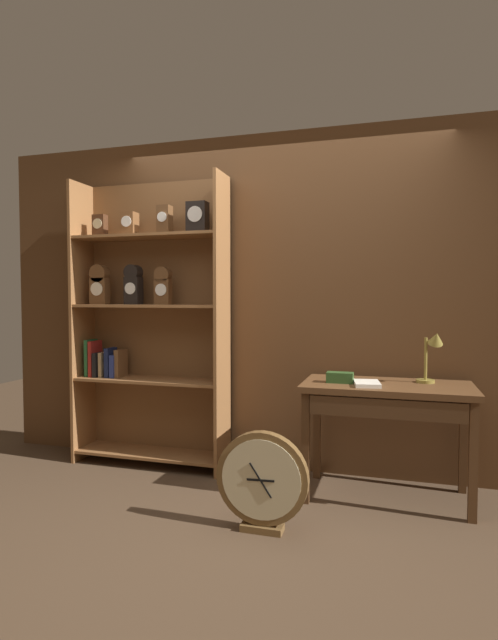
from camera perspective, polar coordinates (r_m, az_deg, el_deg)
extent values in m
plane|color=#4C3826|center=(3.01, -2.39, -23.76)|extent=(10.00, 10.00, 0.00)
cube|color=brown|center=(3.90, 3.50, 2.03)|extent=(4.80, 0.05, 2.60)
cube|color=brown|center=(4.36, -18.41, -0.21)|extent=(0.02, 0.33, 2.27)
cube|color=brown|center=(3.79, -3.05, -0.48)|extent=(0.03, 0.33, 2.27)
cube|color=brown|center=(4.18, -10.24, -0.23)|extent=(1.25, 0.01, 2.27)
cube|color=brown|center=(4.22, -11.13, -14.63)|extent=(1.20, 0.32, 0.02)
cube|color=brown|center=(4.09, -11.21, -6.70)|extent=(1.20, 0.32, 0.02)
cube|color=brown|center=(4.04, -11.28, 1.59)|extent=(1.20, 0.32, 0.02)
cube|color=brown|center=(4.06, -11.35, 9.29)|extent=(1.20, 0.32, 0.02)
cube|color=#472816|center=(4.31, -16.60, 10.20)|extent=(0.11, 0.07, 0.18)
cylinder|color=#C6B78C|center=(4.28, -16.89, 10.45)|extent=(0.08, 0.01, 0.08)
cube|color=brown|center=(4.24, -16.62, 3.17)|extent=(0.14, 0.08, 0.21)
cylinder|color=brown|center=(4.25, -16.65, 5.09)|extent=(0.14, 0.08, 0.14)
cylinder|color=silver|center=(4.20, -16.96, 3.40)|extent=(0.11, 0.01, 0.11)
cube|color=brown|center=(4.15, -13.41, 10.56)|extent=(0.11, 0.10, 0.18)
cylinder|color=white|center=(4.11, -13.81, 10.85)|extent=(0.09, 0.01, 0.09)
cube|color=black|center=(4.09, -13.00, 3.27)|extent=(0.12, 0.10, 0.22)
cylinder|color=black|center=(4.10, -13.02, 5.31)|extent=(0.12, 0.10, 0.12)
cylinder|color=white|center=(4.05, -13.38, 3.52)|extent=(0.09, 0.01, 0.09)
cube|color=brown|center=(4.02, -9.58, 11.15)|extent=(0.10, 0.09, 0.22)
cylinder|color=white|center=(3.98, -9.90, 11.50)|extent=(0.08, 0.01, 0.08)
cube|color=brown|center=(3.96, -9.75, 3.18)|extent=(0.12, 0.07, 0.20)
cylinder|color=brown|center=(3.97, -9.76, 5.09)|extent=(0.12, 0.07, 0.12)
cylinder|color=white|center=(3.93, -10.01, 3.41)|extent=(0.09, 0.01, 0.09)
cube|color=black|center=(3.90, -5.87, 11.51)|extent=(0.16, 0.10, 0.24)
cylinder|color=silver|center=(3.86, -6.19, 11.90)|extent=(0.12, 0.01, 0.12)
cube|color=#236638|center=(4.35, -17.54, -4.10)|extent=(0.03, 0.15, 0.30)
cube|color=maroon|center=(4.31, -17.10, -4.21)|extent=(0.03, 0.16, 0.29)
cube|color=black|center=(4.29, -16.65, -4.86)|extent=(0.03, 0.17, 0.20)
cube|color=tan|center=(4.26, -16.21, -4.88)|extent=(0.03, 0.12, 0.20)
cube|color=#19234C|center=(4.23, -15.47, -4.66)|extent=(0.04, 0.14, 0.24)
cube|color=navy|center=(4.21, -14.94, -5.07)|extent=(0.04, 0.13, 0.18)
cube|color=brown|center=(4.20, -14.37, -4.78)|extent=(0.04, 0.15, 0.23)
cube|color=brown|center=(3.47, 15.44, -7.33)|extent=(1.10, 0.58, 0.04)
cube|color=#50321B|center=(3.37, 6.47, -14.23)|extent=(0.05, 0.05, 0.73)
cube|color=#50321B|center=(3.35, 24.15, -14.54)|extent=(0.05, 0.05, 0.73)
cube|color=#50321B|center=(3.82, 7.74, -12.21)|extent=(0.05, 0.05, 0.73)
cube|color=#50321B|center=(3.81, 23.18, -12.45)|extent=(0.05, 0.05, 0.73)
cube|color=#472C18|center=(3.22, 15.33, -9.72)|extent=(0.94, 0.03, 0.12)
cylinder|color=olive|center=(3.59, 19.43, -6.57)|extent=(0.12, 0.12, 0.02)
cylinder|color=olive|center=(3.57, 19.46, -4.16)|extent=(0.02, 0.02, 0.28)
cone|color=olive|center=(3.51, 20.52, -1.96)|extent=(0.12, 0.14, 0.12)
cube|color=#2D5123|center=(3.43, 10.31, -6.45)|extent=(0.18, 0.09, 0.07)
cube|color=silver|center=(3.36, 13.27, -7.05)|extent=(0.19, 0.24, 0.02)
cube|color=brown|center=(3.10, 1.51, -22.53)|extent=(0.24, 0.11, 0.04)
cylinder|color=brown|center=(2.99, 1.52, -17.53)|extent=(0.54, 0.06, 0.54)
cylinder|color=#C6B78C|center=(2.96, 1.34, -17.75)|extent=(0.46, 0.01, 0.46)
cube|color=black|center=(2.96, 1.32, -17.78)|extent=(0.16, 0.01, 0.02)
cube|color=black|center=(2.96, 1.31, -17.78)|extent=(0.13, 0.01, 0.19)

